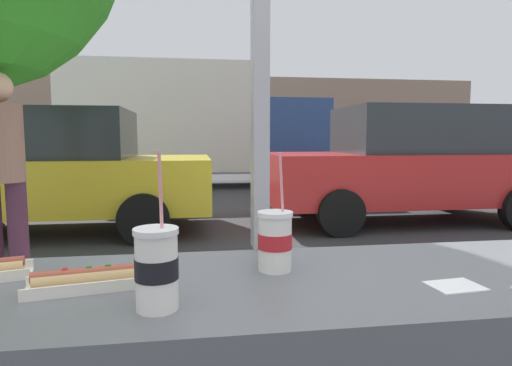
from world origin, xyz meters
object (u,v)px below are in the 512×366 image
object	(u,v)px
hotdog_tray_near	(86,279)
pedestrian	(1,169)
parked_car_yellow	(47,170)
box_truck	(191,123)
parked_car_red	(408,165)
soda_cup_right	(157,267)
soda_cup_left	(277,240)

from	to	relation	value
hotdog_tray_near	pedestrian	distance (m)	2.58
parked_car_yellow	box_truck	bearing A→B (deg)	70.53
parked_car_yellow	box_truck	xyz separation A→B (m)	(1.98, 5.59, 0.86)
parked_car_red	soda_cup_right	bearing A→B (deg)	-122.15
soda_cup_left	parked_car_red	bearing A→B (deg)	59.09
pedestrian	parked_car_yellow	bearing A→B (deg)	101.95
soda_cup_right	box_truck	world-z (taller)	box_truck
parked_car_yellow	pedestrian	world-z (taller)	pedestrian
parked_car_yellow	pedestrian	distance (m)	3.03
hotdog_tray_near	parked_car_yellow	xyz separation A→B (m)	(-1.75, 5.27, -0.12)
hotdog_tray_near	parked_car_red	distance (m)	6.38
soda_cup_right	box_truck	xyz separation A→B (m)	(0.05, 11.01, 0.68)
parked_car_yellow	hotdog_tray_near	bearing A→B (deg)	-71.64
parked_car_yellow	soda_cup_left	bearing A→B (deg)	-66.87
soda_cup_right	box_truck	bearing A→B (deg)	89.75
hotdog_tray_near	box_truck	size ratio (longest dim) A/B	0.04
parked_car_yellow	soda_cup_right	bearing A→B (deg)	-70.43
hotdog_tray_near	parked_car_red	world-z (taller)	parked_car_red
box_truck	parked_car_red	bearing A→B (deg)	-58.99
soda_cup_left	parked_car_yellow	distance (m)	5.66
parked_car_yellow	parked_car_red	bearing A→B (deg)	0.00
parked_car_red	pedestrian	xyz separation A→B (m)	(-4.71, -2.96, 0.19)
parked_car_red	hotdog_tray_near	bearing A→B (deg)	-124.20
parked_car_red	pedestrian	distance (m)	5.57
pedestrian	box_truck	bearing A→B (deg)	81.03
soda_cup_right	parked_car_yellow	bearing A→B (deg)	109.57
hotdog_tray_near	parked_car_red	xyz separation A→B (m)	(3.58, 5.27, -0.09)
soda_cup_right	parked_car_red	distance (m)	6.41
soda_cup_left	pedestrian	xyz separation A→B (m)	(-1.60, 2.24, 0.05)
soda_cup_left	hotdog_tray_near	world-z (taller)	soda_cup_left
box_truck	pedestrian	distance (m)	8.68
parked_car_yellow	box_truck	world-z (taller)	box_truck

